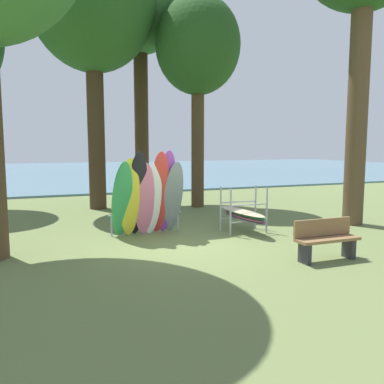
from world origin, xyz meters
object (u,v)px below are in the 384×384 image
board_storage_rack (243,214)px  park_bench (326,239)px  tree_deep_back (198,48)px  leaning_board_pile (148,197)px  tree_far_right_back (140,7)px  tree_mid_behind (92,0)px

board_storage_rack → park_bench: size_ratio=1.52×
tree_deep_back → leaning_board_pile: (-3.12, -4.25, -4.94)m
tree_deep_back → leaning_board_pile: 7.23m
tree_deep_back → tree_far_right_back: bearing=127.6°
leaning_board_pile → park_bench: leaning_board_pile is taller
leaning_board_pile → board_storage_rack: size_ratio=1.06×
tree_far_right_back → park_bench: bearing=-82.0°
leaning_board_pile → board_storage_rack: 2.65m
tree_mid_behind → tree_far_right_back: bearing=30.9°
tree_far_right_back → tree_deep_back: tree_far_right_back is taller
leaning_board_pile → park_bench: size_ratio=1.61×
tree_far_right_back → board_storage_rack: bearing=-81.0°
board_storage_rack → park_bench: board_storage_rack is taller
tree_deep_back → tree_mid_behind: bearing=165.9°
tree_far_right_back → park_bench: tree_far_right_back is taller
tree_mid_behind → park_bench: bearing=-68.4°
tree_deep_back → park_bench: size_ratio=5.64×
tree_deep_back → leaning_board_pile: tree_deep_back is taller
leaning_board_pile → park_bench: (2.85, -3.44, -0.59)m
tree_mid_behind → board_storage_rack: 9.54m
tree_mid_behind → leaning_board_pile: tree_mid_behind is taller
board_storage_rack → park_bench: bearing=-84.4°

